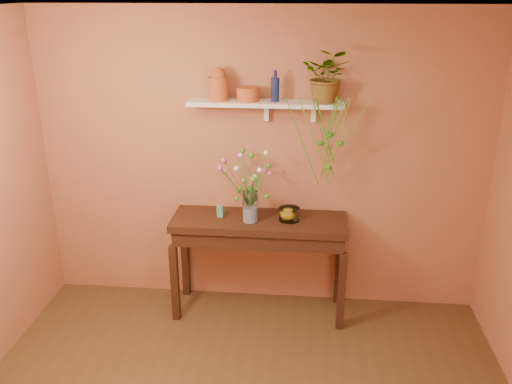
% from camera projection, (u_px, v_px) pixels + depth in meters
% --- Properties ---
extents(room, '(4.04, 4.04, 2.70)m').
position_uv_depth(room, '(229.00, 277.00, 2.89)').
color(room, '#51371A').
rests_on(room, ground).
extents(sideboard, '(1.53, 0.49, 0.93)m').
position_uv_depth(sideboard, '(259.00, 233.00, 4.70)').
color(sideboard, '#3B2112').
rests_on(sideboard, ground).
extents(wall_shelf, '(1.30, 0.24, 0.19)m').
position_uv_depth(wall_shelf, '(267.00, 104.00, 4.43)').
color(wall_shelf, white).
rests_on(wall_shelf, room).
extents(terracotta_jug, '(0.21, 0.21, 0.27)m').
position_uv_depth(terracotta_jug, '(218.00, 85.00, 4.39)').
color(terracotta_jug, '#B5532B').
rests_on(terracotta_jug, wall_shelf).
extents(terracotta_pot, '(0.22, 0.22, 0.11)m').
position_uv_depth(terracotta_pot, '(248.00, 94.00, 4.40)').
color(terracotta_pot, '#B5532B').
rests_on(terracotta_pot, wall_shelf).
extents(blue_bottle, '(0.09, 0.09, 0.26)m').
position_uv_depth(blue_bottle, '(275.00, 89.00, 4.36)').
color(blue_bottle, '#141F48').
rests_on(blue_bottle, wall_shelf).
extents(spider_plant, '(0.46, 0.42, 0.43)m').
position_uv_depth(spider_plant, '(328.00, 76.00, 4.30)').
color(spider_plant, '#39821B').
rests_on(spider_plant, wall_shelf).
extents(plant_fronds, '(0.67, 0.30, 0.78)m').
position_uv_depth(plant_fronds, '(329.00, 141.00, 4.34)').
color(plant_fronds, '#39821B').
rests_on(plant_fronds, wall_shelf).
extents(glass_vase, '(0.13, 0.13, 0.27)m').
position_uv_depth(glass_vase, '(250.00, 209.00, 4.56)').
color(glass_vase, white).
rests_on(glass_vase, sideboard).
extents(bouquet, '(0.44, 0.44, 0.49)m').
position_uv_depth(bouquet, '(246.00, 174.00, 4.44)').
color(bouquet, '#386B28').
rests_on(bouquet, glass_vase).
extents(glass_bowl, '(0.18, 0.18, 0.11)m').
position_uv_depth(glass_bowl, '(289.00, 214.00, 4.61)').
color(glass_bowl, white).
rests_on(glass_bowl, sideboard).
extents(lemon, '(0.09, 0.09, 0.09)m').
position_uv_depth(lemon, '(288.00, 214.00, 4.62)').
color(lemon, yellow).
rests_on(lemon, glass_bowl).
extents(carton, '(0.06, 0.05, 0.11)m').
position_uv_depth(carton, '(220.00, 211.00, 4.67)').
color(carton, teal).
rests_on(carton, sideboard).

